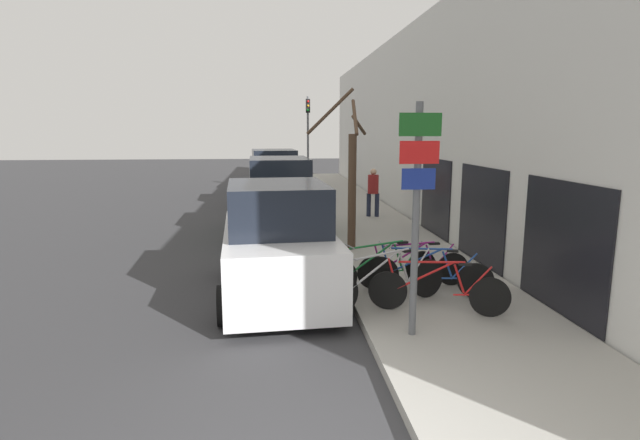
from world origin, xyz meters
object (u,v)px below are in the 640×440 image
(parked_car_3, at_px, (276,172))
(street_tree, at_px, (351,179))
(bicycle_0, at_px, (438,290))
(parked_car_0, at_px, (277,245))
(bicycle_4, at_px, (414,268))
(bicycle_2, at_px, (428,274))
(bicycle_3, at_px, (382,270))
(parked_car_2, at_px, (274,181))
(traffic_light, at_px, (308,131))
(parked_car_1, at_px, (279,200))
(bicycle_1, at_px, (386,283))
(signpost, at_px, (417,207))
(pedestrian_near, at_px, (373,189))

(parked_car_3, height_order, street_tree, street_tree)
(bicycle_0, height_order, parked_car_0, parked_car_0)
(bicycle_0, relative_size, bicycle_4, 1.00)
(bicycle_0, distance_m, bicycle_2, 0.93)
(parked_car_3, bearing_deg, bicycle_3, -81.43)
(parked_car_2, bearing_deg, parked_car_0, -93.95)
(parked_car_0, relative_size, traffic_light, 0.97)
(street_tree, bearing_deg, bicycle_2, -77.45)
(parked_car_1, bearing_deg, parked_car_3, 88.08)
(bicycle_0, relative_size, traffic_light, 0.48)
(parked_car_0, distance_m, parked_car_1, 5.68)
(parked_car_0, bearing_deg, bicycle_4, -7.61)
(bicycle_3, height_order, parked_car_2, parked_car_2)
(bicycle_1, bearing_deg, bicycle_3, -31.49)
(bicycle_0, xyz_separation_m, street_tree, (-0.69, 4.59, 1.36))
(parked_car_2, bearing_deg, bicycle_2, -81.43)
(bicycle_4, bearing_deg, bicycle_2, -166.23)
(parked_car_2, bearing_deg, parked_car_3, 84.83)
(bicycle_2, bearing_deg, parked_car_1, 43.27)
(bicycle_2, distance_m, parked_car_3, 17.50)
(bicycle_0, bearing_deg, parked_car_2, 28.73)
(bicycle_3, bearing_deg, parked_car_0, 62.64)
(bicycle_4, relative_size, parked_car_1, 0.44)
(bicycle_1, bearing_deg, bicycle_4, -61.80)
(bicycle_1, xyz_separation_m, bicycle_3, (0.10, 0.78, -0.01))
(signpost, relative_size, bicycle_4, 1.52)
(signpost, distance_m, traffic_light, 17.71)
(signpost, relative_size, pedestrian_near, 2.01)
(bicycle_4, bearing_deg, street_tree, 9.09)
(bicycle_3, distance_m, parked_car_2, 11.89)
(parked_car_0, distance_m, parked_car_3, 16.71)
(parked_car_0, bearing_deg, parked_car_1, 84.96)
(bicycle_2, distance_m, parked_car_0, 2.76)
(parked_car_3, distance_m, traffic_light, 2.94)
(bicycle_3, xyz_separation_m, parked_car_3, (-1.75, 17.06, 0.41))
(bicycle_3, height_order, bicycle_4, bicycle_3)
(parked_car_2, distance_m, traffic_light, 4.74)
(parked_car_1, bearing_deg, signpost, -79.51)
(bicycle_4, height_order, parked_car_0, parked_car_0)
(bicycle_1, height_order, parked_car_0, parked_car_0)
(bicycle_2, distance_m, pedestrian_near, 8.25)
(signpost, distance_m, parked_car_2, 13.88)
(parked_car_1, distance_m, traffic_light, 10.00)
(bicycle_1, relative_size, parked_car_1, 0.47)
(bicycle_0, height_order, bicycle_2, bicycle_0)
(parked_car_3, bearing_deg, parked_car_1, -87.30)
(parked_car_3, bearing_deg, bicycle_0, -79.79)
(pedestrian_near, bearing_deg, street_tree, 89.63)
(signpost, height_order, pedestrian_near, signpost)
(street_tree, bearing_deg, traffic_light, 90.70)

